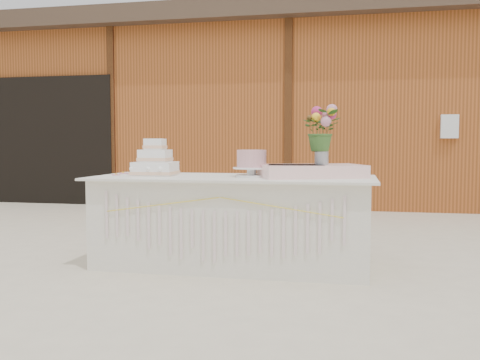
% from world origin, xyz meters
% --- Properties ---
extents(ground, '(80.00, 80.00, 0.00)m').
position_xyz_m(ground, '(0.00, 0.00, 0.00)').
color(ground, beige).
rests_on(ground, ground).
extents(barn, '(12.60, 4.60, 3.30)m').
position_xyz_m(barn, '(-0.01, 5.99, 1.68)').
color(barn, '#A15021').
rests_on(barn, ground).
extents(cake_table, '(2.40, 1.00, 0.77)m').
position_xyz_m(cake_table, '(0.00, -0.00, 0.39)').
color(cake_table, silver).
rests_on(cake_table, ground).
extents(wedding_cake, '(0.38, 0.38, 0.33)m').
position_xyz_m(wedding_cake, '(-0.72, 0.04, 0.88)').
color(wedding_cake, white).
rests_on(wedding_cake, cake_table).
extents(pink_cake_stand, '(0.32, 0.32, 0.23)m').
position_xyz_m(pink_cake_stand, '(0.16, 0.01, 0.90)').
color(pink_cake_stand, white).
rests_on(pink_cake_stand, cake_table).
extents(satin_runner, '(0.96, 0.75, 0.11)m').
position_xyz_m(satin_runner, '(0.67, 0.03, 0.82)').
color(satin_runner, '#FFCECD').
rests_on(satin_runner, cake_table).
extents(flower_vase, '(0.12, 0.12, 0.16)m').
position_xyz_m(flower_vase, '(0.75, 0.06, 0.96)').
color(flower_vase, '#AEAEB3').
rests_on(flower_vase, satin_runner).
extents(bouquet, '(0.33, 0.29, 0.35)m').
position_xyz_m(bouquet, '(0.75, 0.06, 1.21)').
color(bouquet, '#365F26').
rests_on(bouquet, flower_vase).
extents(loose_flowers, '(0.18, 0.37, 0.02)m').
position_xyz_m(loose_flowers, '(-1.05, 0.12, 0.78)').
color(loose_flowers, '#CB7C94').
rests_on(loose_flowers, cake_table).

